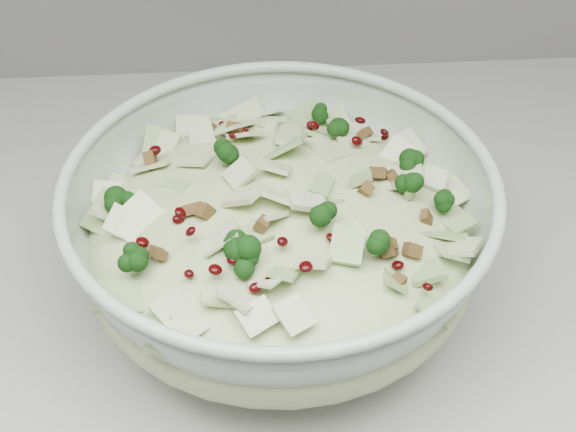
# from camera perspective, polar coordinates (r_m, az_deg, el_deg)

# --- Properties ---
(mixing_bowl) EXTENTS (0.42, 0.42, 0.13)m
(mixing_bowl) POSITION_cam_1_polar(r_m,az_deg,el_deg) (0.64, -0.55, -1.68)
(mixing_bowl) COLOR #B2C4B2
(mixing_bowl) RESTS_ON counter
(salad) EXTENTS (0.32, 0.32, 0.14)m
(salad) POSITION_cam_1_polar(r_m,az_deg,el_deg) (0.63, -0.56, -0.23)
(salad) COLOR beige
(salad) RESTS_ON mixing_bowl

